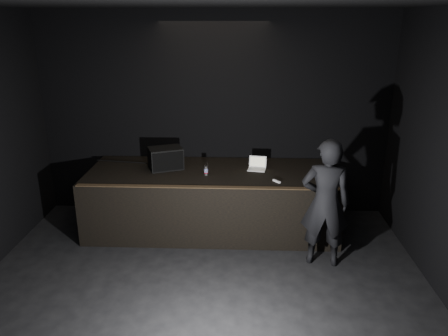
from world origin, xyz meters
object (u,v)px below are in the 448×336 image
object	(u,v)px
stage_riser	(212,200)
laptop	(257,166)
beer_can	(206,171)
stage_monitor	(166,158)
person	(325,203)

from	to	relation	value
stage_riser	laptop	world-z (taller)	laptop
beer_can	stage_monitor	bearing A→B (deg)	156.81
beer_can	stage_riser	bearing A→B (deg)	68.35
stage_riser	laptop	xyz separation A→B (m)	(0.74, 0.15, 0.55)
laptop	stage_monitor	bearing A→B (deg)	-169.28
stage_riser	laptop	distance (m)	0.93
stage_riser	person	bearing A→B (deg)	-32.45
stage_riser	beer_can	size ratio (longest dim) A/B	27.01
stage_riser	beer_can	world-z (taller)	beer_can
stage_riser	stage_monitor	distance (m)	1.02
laptop	beer_can	distance (m)	0.88
stage_riser	person	size ratio (longest dim) A/B	2.16
person	stage_monitor	bearing A→B (deg)	-17.91
stage_monitor	laptop	xyz separation A→B (m)	(1.49, 0.04, -0.13)
stage_monitor	beer_can	bearing A→B (deg)	-45.21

